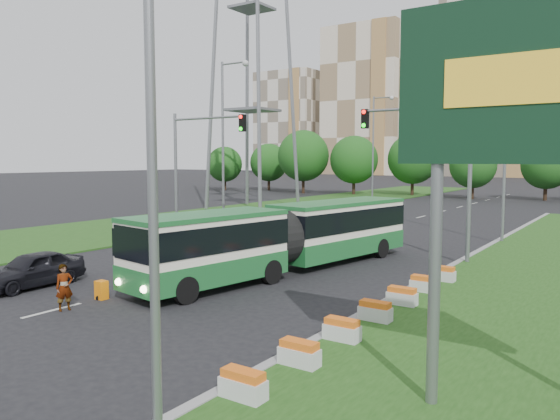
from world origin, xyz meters
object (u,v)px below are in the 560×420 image
Objects in this scene: traffic_mast_left at (194,155)px; car_left_far at (240,226)px; articulated_bus at (285,237)px; car_left_near at (32,269)px; shopping_trolley at (101,290)px; traffic_mast_median at (437,154)px; pedestrian at (64,287)px.

traffic_mast_left is 1.85× the size of car_left_far.
articulated_bus is 10.57m from car_left_near.
car_left_far is 16.67m from shopping_trolley.
car_left_far is (1.66, 2.50, -4.64)m from traffic_mast_left.
car_left_near is 15.98m from car_left_far.
traffic_mast_left is at bearing 102.80° from car_left_near.
articulated_bus is 23.22× the size of shopping_trolley.
traffic_mast_median is 0.50× the size of articulated_bus.
traffic_mast_median is 8.73m from articulated_bus.
car_left_near is 4.32m from pedestrian.
traffic_mast_median is 1.85× the size of car_left_far.
shopping_trolley is (3.90, 0.27, -0.37)m from car_left_near.
shopping_trolley is at bearing 1.54° from car_left_near.
traffic_mast_left is at bearing 162.55° from articulated_bus.
traffic_mast_left reaches higher than shopping_trolley.
pedestrian is 1.71m from shopping_trolley.
traffic_mast_median is at bearing -7.15° from pedestrian.
traffic_mast_left is 5.06× the size of pedestrian.
articulated_bus is 3.81× the size of car_left_near.
traffic_mast_median is at bearing -21.67° from car_left_far.
articulated_bus is (-4.79, -6.27, -3.75)m from traffic_mast_median.
articulated_bus is 11.71m from car_left_far.
traffic_mast_left reaches higher than pedestrian.
shopping_trolley is at bearing -84.73° from car_left_far.
traffic_mast_left is at bearing -138.97° from car_left_far.
articulated_bus is 3.66× the size of car_left_far.
car_left_far is at bearing 37.50° from pedestrian.
car_left_near is 2.63× the size of pedestrian.
traffic_mast_left is at bearing -176.23° from traffic_mast_median.
car_left_far reaches higher than car_left_near.
shopping_trolley is (-2.85, -7.83, -1.26)m from articulated_bus.
pedestrian is at bearing -96.16° from articulated_bus.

